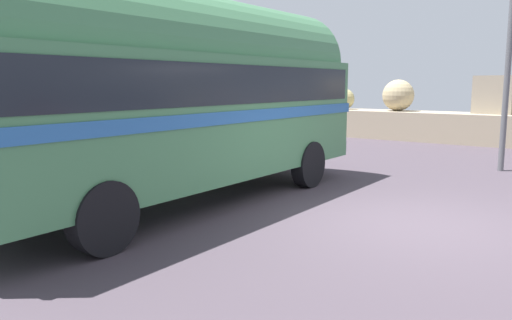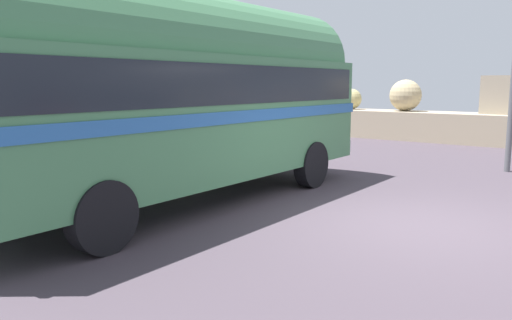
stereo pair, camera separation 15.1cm
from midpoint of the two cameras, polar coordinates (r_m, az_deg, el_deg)
ground at (r=8.26m, az=17.80°, el=-6.96°), size 32.00×26.00×0.02m
vintage_coach at (r=9.04m, az=-7.73°, el=7.79°), size 2.65×8.65×3.70m
second_coach at (r=14.17m, az=-17.27°, el=7.75°), size 2.85×8.69×3.70m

